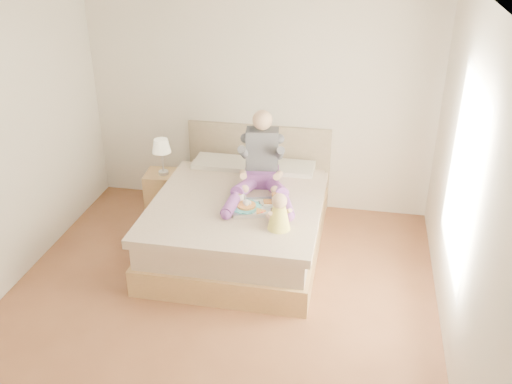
% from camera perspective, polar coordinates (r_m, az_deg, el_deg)
% --- Properties ---
extents(room, '(4.02, 4.22, 2.71)m').
position_cam_1_polar(room, '(4.58, -3.55, 3.81)').
color(room, brown).
rests_on(room, ground).
extents(bed, '(1.70, 2.18, 1.00)m').
position_cam_1_polar(bed, '(6.06, -1.49, -2.58)').
color(bed, '#A57F4D').
rests_on(bed, ground).
extents(nightstand, '(0.45, 0.40, 0.50)m').
position_cam_1_polar(nightstand, '(6.82, -9.12, -0.03)').
color(nightstand, '#A57F4D').
rests_on(nightstand, ground).
extents(lamp, '(0.21, 0.21, 0.43)m').
position_cam_1_polar(lamp, '(6.55, -9.43, 4.37)').
color(lamp, silver).
rests_on(lamp, nightstand).
extents(adult, '(0.71, 1.05, 0.84)m').
position_cam_1_polar(adult, '(5.90, 0.54, 2.44)').
color(adult, '#6F3688').
rests_on(adult, bed).
extents(tray, '(0.56, 0.49, 0.14)m').
position_cam_1_polar(tray, '(5.62, 0.03, -1.37)').
color(tray, silver).
rests_on(tray, bed).
extents(baby, '(0.28, 0.32, 0.36)m').
position_cam_1_polar(baby, '(5.23, 2.30, -2.23)').
color(baby, '#FFF250').
rests_on(baby, bed).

